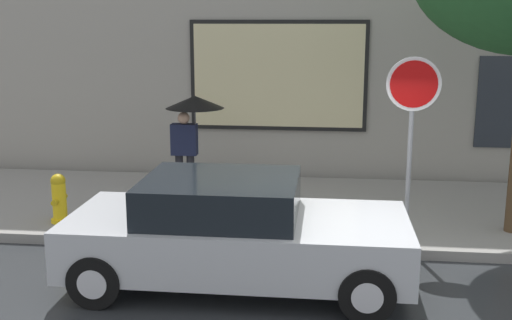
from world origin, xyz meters
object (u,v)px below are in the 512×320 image
parked_car (234,233)px  stop_sign (412,112)px  fire_hydrant (59,199)px  pedestrian_with_umbrella (192,116)px

parked_car → stop_sign: size_ratio=1.60×
fire_hydrant → stop_sign: (5.35, -0.12, 1.48)m
fire_hydrant → stop_sign: size_ratio=0.30×
parked_car → pedestrian_with_umbrella: 3.70m
stop_sign → pedestrian_with_umbrella: bearing=153.6°
fire_hydrant → pedestrian_with_umbrella: pedestrian_with_umbrella is taller
parked_car → stop_sign: stop_sign is taller
pedestrian_with_umbrella → stop_sign: size_ratio=0.70×
parked_car → fire_hydrant: parked_car is taller
parked_car → stop_sign: bearing=34.5°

